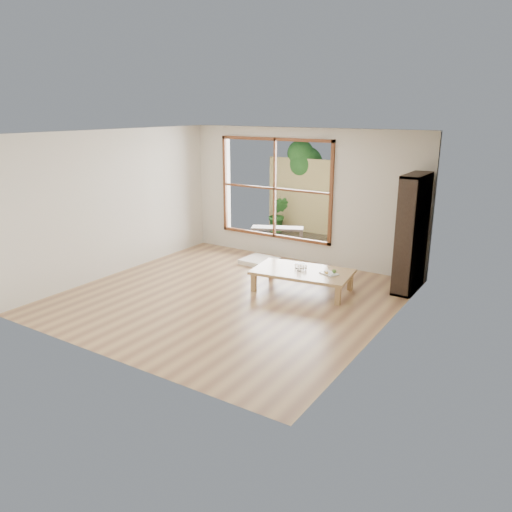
{
  "coord_description": "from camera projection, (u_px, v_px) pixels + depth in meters",
  "views": [
    {
      "loc": [
        4.45,
        -6.17,
        2.95
      ],
      "look_at": [
        0.1,
        0.63,
        0.55
      ],
      "focal_mm": 35.0,
      "sensor_mm": 36.0,
      "label": 1
    }
  ],
  "objects": [
    {
      "name": "ground",
      "position": [
        230.0,
        297.0,
        8.13
      ],
      "size": [
        5.0,
        5.0,
        0.0
      ],
      "primitive_type": "plane",
      "color": "tan",
      "rests_on": "ground"
    },
    {
      "name": "low_table",
      "position": [
        302.0,
        273.0,
        8.32
      ],
      "size": [
        1.72,
        1.11,
        0.35
      ],
      "rotation": [
        0.0,
        0.0,
        0.13
      ],
      "color": "tan",
      "rests_on": "ground"
    },
    {
      "name": "floor_cushion",
      "position": [
        260.0,
        261.0,
        9.88
      ],
      "size": [
        0.64,
        0.64,
        0.09
      ],
      "primitive_type": "cube",
      "rotation": [
        0.0,
        0.0,
        -0.04
      ],
      "color": "silver",
      "rests_on": "ground"
    },
    {
      "name": "bookshelf",
      "position": [
        412.0,
        233.0,
        8.18
      ],
      "size": [
        0.31,
        0.88,
        1.95
      ],
      "primitive_type": "cube",
      "color": "#2E2319",
      "rests_on": "ground"
    },
    {
      "name": "glass_tall",
      "position": [
        299.0,
        267.0,
        8.27
      ],
      "size": [
        0.06,
        0.06,
        0.12
      ],
      "primitive_type": "cylinder",
      "color": "silver",
      "rests_on": "low_table"
    },
    {
      "name": "glass_mid",
      "position": [
        305.0,
        267.0,
        8.34
      ],
      "size": [
        0.06,
        0.06,
        0.09
      ],
      "primitive_type": "cylinder",
      "color": "silver",
      "rests_on": "low_table"
    },
    {
      "name": "glass_short",
      "position": [
        303.0,
        266.0,
        8.41
      ],
      "size": [
        0.07,
        0.07,
        0.09
      ],
      "primitive_type": "cylinder",
      "color": "silver",
      "rests_on": "low_table"
    },
    {
      "name": "glass_small",
      "position": [
        297.0,
        266.0,
        8.42
      ],
      "size": [
        0.07,
        0.07,
        0.08
      ],
      "primitive_type": "cylinder",
      "color": "silver",
      "rests_on": "low_table"
    },
    {
      "name": "food_tray",
      "position": [
        330.0,
        273.0,
        8.12
      ],
      "size": [
        0.33,
        0.29,
        0.09
      ],
      "rotation": [
        0.0,
        0.0,
        -0.4
      ],
      "color": "white",
      "rests_on": "low_table"
    },
    {
      "name": "deck",
      "position": [
        300.0,
        244.0,
        11.31
      ],
      "size": [
        2.8,
        2.0,
        0.05
      ],
      "primitive_type": "cube",
      "color": "#372F28",
      "rests_on": "ground"
    },
    {
      "name": "garden_bench",
      "position": [
        277.0,
        230.0,
        11.18
      ],
      "size": [
        1.19,
        0.78,
        0.37
      ],
      "rotation": [
        0.0,
        0.0,
        0.42
      ],
      "color": "#2E2319",
      "rests_on": "deck"
    },
    {
      "name": "bamboo_fence",
      "position": [
        320.0,
        198.0,
        11.86
      ],
      "size": [
        2.8,
        0.06,
        1.8
      ],
      "primitive_type": "cube",
      "color": "tan",
      "rests_on": "ground"
    },
    {
      "name": "shrub_right",
      "position": [
        348.0,
        221.0,
        11.45
      ],
      "size": [
        0.79,
        0.69,
        0.85
      ],
      "primitive_type": "imported",
      "rotation": [
        0.0,
        0.0,
        0.03
      ],
      "color": "#26561F",
      "rests_on": "deck"
    },
    {
      "name": "shrub_left",
      "position": [
        278.0,
        214.0,
        12.17
      ],
      "size": [
        0.59,
        0.53,
        0.87
      ],
      "primitive_type": "imported",
      "rotation": [
        0.0,
        0.0,
        0.37
      ],
      "color": "#26561F",
      "rests_on": "deck"
    },
    {
      "name": "garden_tree",
      "position": [
        302.0,
        164.0,
        12.25
      ],
      "size": [
        1.04,
        0.85,
        2.22
      ],
      "color": "#4C3D2D",
      "rests_on": "ground"
    }
  ]
}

